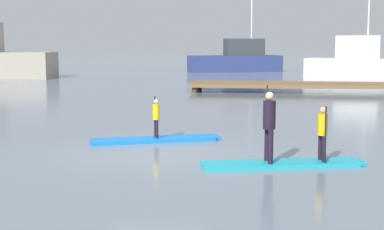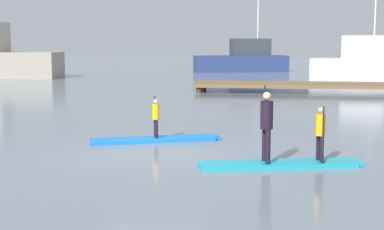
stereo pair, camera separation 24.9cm
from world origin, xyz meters
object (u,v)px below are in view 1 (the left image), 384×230
at_px(paddleboard_far, 283,164).
at_px(paddler_adult, 269,122).
at_px(paddleboard_near, 156,139).
at_px(paddler_child_solo, 156,116).
at_px(paddler_child_front, 323,131).
at_px(fishing_boat_green_midground, 362,64).
at_px(motor_boat_small_navy, 237,60).

relative_size(paddleboard_far, paddler_adult, 2.18).
xyz_separation_m(paddleboard_near, paddler_adult, (2.99, -2.76, 0.93)).
bearing_deg(paddleboard_near, paddler_child_solo, 75.73).
bearing_deg(paddler_child_solo, paddler_child_front, -31.20).
bearing_deg(paddler_child_front, paddler_adult, -167.21).
height_order(paddleboard_far, paddler_child_front, paddler_child_front).
distance_m(paddleboard_near, paddler_adult, 4.17).
height_order(paddleboard_near, fishing_boat_green_midground, fishing_boat_green_midground).
bearing_deg(paddleboard_far, paddler_child_front, 12.94).
xyz_separation_m(paddleboard_near, paddleboard_far, (3.31, -2.69, -0.00)).
bearing_deg(motor_boat_small_navy, fishing_boat_green_midground, -40.42).
bearing_deg(paddleboard_far, paddler_adult, -167.61).
xyz_separation_m(paddleboard_near, paddler_child_front, (4.15, -2.50, 0.72)).
bearing_deg(motor_boat_small_navy, paddler_child_solo, -91.26).
xyz_separation_m(paddler_child_front, fishing_boat_green_midground, (5.96, 29.67, 0.30)).
xyz_separation_m(paddler_child_solo, paddler_adult, (2.98, -2.78, 0.29)).
relative_size(paddler_child_front, motor_boat_small_navy, 0.15).
distance_m(paddleboard_near, paddler_child_front, 4.90).
xyz_separation_m(paddler_child_front, motor_boat_small_navy, (-3.37, 37.62, 0.29)).
xyz_separation_m(paddleboard_near, fishing_boat_green_midground, (10.11, 27.18, 1.02)).
distance_m(paddler_adult, fishing_boat_green_midground, 30.77).
bearing_deg(paddleboard_near, motor_boat_small_navy, 88.73).
height_order(paddler_child_solo, motor_boat_small_navy, motor_boat_small_navy).
height_order(paddleboard_far, paddler_adult, paddler_adult).
distance_m(paddler_child_solo, paddler_adult, 4.08).
distance_m(paddleboard_far, fishing_boat_green_midground, 30.65).
bearing_deg(fishing_boat_green_midground, paddler_adult, -103.38).
bearing_deg(paddleboard_far, motor_boat_small_navy, 93.83).
height_order(paddleboard_far, fishing_boat_green_midground, fishing_boat_green_midground).
bearing_deg(paddler_child_front, paddleboard_far, -167.06).
height_order(paddler_child_solo, paddler_adult, paddler_adult).
relative_size(paddler_child_solo, fishing_boat_green_midground, 0.13).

